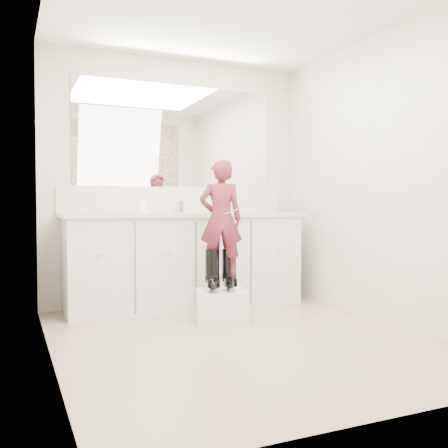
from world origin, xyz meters
name	(u,v)px	position (x,y,z in m)	size (l,w,h in m)	color
floor	(242,338)	(0.00, 0.00, 0.00)	(3.00, 3.00, 0.00)	#8C7A5B
ceiling	(242,0)	(0.00, 0.00, 2.40)	(3.00, 3.00, 0.00)	white
wall_back	(176,181)	(0.00, 1.50, 1.20)	(2.60, 2.60, 0.00)	beige
wall_front	(391,149)	(0.00, -1.50, 1.20)	(2.60, 2.60, 0.00)	beige
wall_left	(50,165)	(-1.30, 0.00, 1.20)	(3.00, 3.00, 0.00)	beige
wall_right	(385,176)	(1.30, 0.00, 1.20)	(3.00, 3.00, 0.00)	beige
vanity_cabinet	(186,262)	(0.00, 1.23, 0.42)	(2.20, 0.55, 0.85)	silver
countertop	(186,215)	(0.00, 1.21, 0.87)	(2.28, 0.58, 0.04)	beige
backsplash	(177,200)	(0.00, 1.49, 1.02)	(2.28, 0.03, 0.25)	beige
mirror	(177,136)	(0.00, 1.49, 1.64)	(2.00, 0.02, 1.00)	white
dot_panel	(390,45)	(0.00, -1.49, 1.65)	(2.00, 0.01, 1.20)	#472819
faucet	(181,207)	(0.00, 1.38, 0.94)	(0.08, 0.08, 0.10)	silver
cup	(225,208)	(0.38, 1.18, 0.93)	(0.09, 0.09, 0.08)	beige
soap_bottle	(141,204)	(-0.44, 1.19, 0.97)	(0.07, 0.08, 0.17)	white
step_stool	(222,306)	(0.07, 0.53, 0.13)	(0.41, 0.34, 0.26)	white
boot_left	(212,270)	(-0.01, 0.55, 0.43)	(0.12, 0.23, 0.34)	black
boot_right	(229,269)	(0.14, 0.55, 0.43)	(0.12, 0.23, 0.34)	black
toddler	(221,219)	(0.07, 0.55, 0.84)	(0.35, 0.23, 0.97)	#A83344
toothbrush	(233,211)	(0.14, 0.47, 0.91)	(0.01, 0.01, 0.14)	#DA558F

